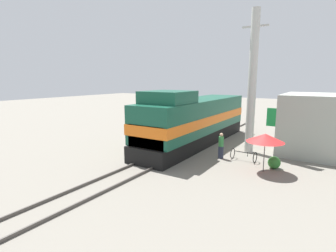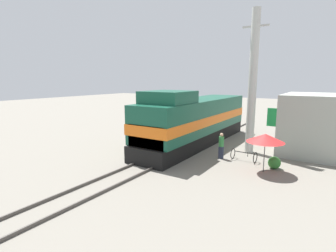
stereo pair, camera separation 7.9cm
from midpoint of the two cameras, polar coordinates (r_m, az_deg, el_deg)
ground_plane at (r=19.41m, az=2.06°, el=-5.67°), size 120.00×120.00×0.00m
rail_near at (r=19.75m, az=0.27°, el=-5.15°), size 0.08×31.05×0.15m
rail_far at (r=19.04m, az=3.93°, el=-5.76°), size 0.08×31.05×0.15m
locomotive at (r=21.33m, az=5.88°, el=1.19°), size 3.22×14.37×4.51m
utility_pole at (r=19.61m, az=18.05°, el=8.97°), size 1.80×0.59×10.05m
vendor_umbrella at (r=15.84m, az=20.58°, el=-2.45°), size 2.11×2.11×2.25m
billboard_sign at (r=19.74m, az=23.52°, el=1.00°), size 1.88×0.12×3.29m
shrub_cluster at (r=17.04m, az=22.26°, el=-7.42°), size 0.74×0.74×0.74m
person_bystander at (r=17.98m, az=11.64°, el=-4.01°), size 0.34×0.34×1.76m
bicycle at (r=17.99m, az=16.29°, el=-6.16°), size 1.63×0.84×0.71m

